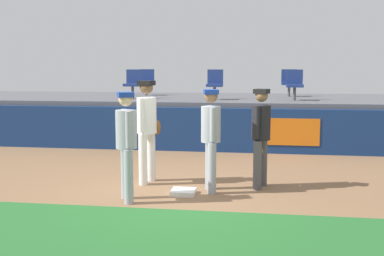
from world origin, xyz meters
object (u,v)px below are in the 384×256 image
(first_base, at_px, (183,192))
(seat_front_center, at_px, (215,83))
(seat_front_left, at_px, (133,82))
(seat_front_right, at_px, (295,83))
(player_runner_visitor, at_px, (126,139))
(seat_back_right, at_px, (289,81))
(player_umpire, at_px, (261,131))
(player_fielder_home, at_px, (147,124))
(player_coach_visitor, at_px, (211,133))
(seat_back_left, at_px, (147,81))

(first_base, distance_m, seat_front_center, 5.84)
(seat_front_left, bearing_deg, seat_front_right, -0.00)
(first_base, bearing_deg, player_runner_visitor, -147.43)
(seat_back_right, bearing_deg, player_runner_visitor, -110.33)
(seat_front_left, bearing_deg, player_umpire, -53.38)
(seat_front_right, distance_m, seat_front_center, 2.20)
(player_fielder_home, bearing_deg, seat_front_right, 161.79)
(player_fielder_home, bearing_deg, seat_front_left, -148.78)
(player_runner_visitor, bearing_deg, seat_front_right, 128.52)
(player_coach_visitor, bearing_deg, seat_front_left, -165.71)
(seat_front_right, xyz_separation_m, seat_back_right, (-0.05, 1.80, 0.00))
(player_fielder_home, xyz_separation_m, player_runner_visitor, (-0.03, -1.24, -0.08))
(seat_back_left, height_order, seat_front_center, same)
(first_base, height_order, player_umpire, player_umpire)
(player_fielder_home, bearing_deg, seat_front_center, -175.84)
(player_umpire, bearing_deg, player_coach_visitor, -46.85)
(player_umpire, height_order, seat_back_right, seat_back_right)
(seat_front_left, bearing_deg, first_base, -66.80)
(seat_back_left, relative_size, seat_front_left, 1.00)
(player_coach_visitor, distance_m, seat_back_right, 7.36)
(player_umpire, distance_m, seat_front_left, 6.19)
(seat_front_right, height_order, seat_front_center, same)
(first_base, bearing_deg, seat_back_left, 108.33)
(player_fielder_home, height_order, player_umpire, player_fielder_home)
(player_fielder_home, bearing_deg, player_coach_visitor, 82.72)
(first_base, xyz_separation_m, seat_back_right, (2.12, 7.40, 1.66))
(first_base, bearing_deg, player_umpire, 27.19)
(first_base, relative_size, seat_back_right, 0.48)
(seat_back_right, relative_size, seat_back_left, 1.00)
(seat_back_right, bearing_deg, seat_back_left, -180.00)
(seat_back_right, bearing_deg, seat_front_right, -88.50)
(player_umpire, relative_size, seat_front_left, 2.08)
(player_runner_visitor, height_order, seat_front_right, seat_front_right)
(seat_back_left, bearing_deg, seat_back_right, 0.00)
(seat_back_left, bearing_deg, seat_front_center, -36.68)
(first_base, distance_m, player_fielder_home, 1.49)
(player_fielder_home, bearing_deg, seat_back_left, -153.07)
(seat_back_left, bearing_deg, player_umpire, -61.08)
(seat_back_right, bearing_deg, seat_front_left, -158.26)
(seat_front_right, relative_size, seat_back_left, 1.00)
(player_runner_visitor, xyz_separation_m, seat_back_right, (2.93, 7.92, 0.69))
(player_coach_visitor, xyz_separation_m, seat_back_left, (-2.88, 7.13, 0.68))
(first_base, relative_size, player_coach_visitor, 0.23)
(first_base, relative_size, seat_front_center, 0.48)
(player_fielder_home, xyz_separation_m, seat_front_center, (0.75, 4.88, 0.61))
(player_coach_visitor, xyz_separation_m, seat_front_center, (-0.47, 5.33, 0.68))
(player_fielder_home, xyz_separation_m, seat_front_right, (2.95, 4.88, 0.61))
(player_umpire, xyz_separation_m, seat_front_center, (-1.31, 4.94, 0.68))
(player_umpire, bearing_deg, seat_front_center, -146.79)
(seat_back_left, distance_m, seat_front_left, 1.80)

